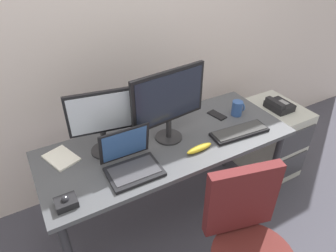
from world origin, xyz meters
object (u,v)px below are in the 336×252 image
(cell_phone, at_px, (217,115))
(banana, at_px, (199,148))
(monitor_main, at_px, (169,101))
(trackball_mouse, at_px, (66,202))
(coffee_mug, at_px, (237,108))
(monitor_side, at_px, (101,119))
(laptop, at_px, (131,161))
(paper_notepad, at_px, (61,158))
(file_cabinet, at_px, (270,139))
(desk_phone, at_px, (279,105))
(keyboard, at_px, (240,132))

(cell_phone, height_order, banana, banana)
(monitor_main, bearing_deg, banana, -65.25)
(monitor_main, height_order, trackball_mouse, monitor_main)
(coffee_mug, bearing_deg, monitor_side, 176.11)
(monitor_main, relative_size, cell_phone, 3.73)
(laptop, bearing_deg, coffee_mug, 9.86)
(banana, bearing_deg, paper_notepad, 155.70)
(laptop, relative_size, coffee_mug, 2.77)
(trackball_mouse, bearing_deg, paper_notepad, 81.08)
(paper_notepad, bearing_deg, coffee_mug, -5.89)
(monitor_main, xyz_separation_m, cell_phone, (0.45, 0.07, -0.28))
(file_cabinet, distance_m, coffee_mug, 0.68)
(desk_phone, xyz_separation_m, paper_notepad, (-1.75, 0.12, 0.07))
(desk_phone, height_order, trackball_mouse, trackball_mouse)
(keyboard, height_order, laptop, laptop)
(monitor_main, relative_size, keyboard, 1.26)
(laptop, distance_m, paper_notepad, 0.45)
(file_cabinet, relative_size, monitor_main, 1.24)
(keyboard, height_order, paper_notepad, keyboard)
(cell_phone, bearing_deg, coffee_mug, -35.23)
(desk_phone, distance_m, monitor_main, 1.12)
(file_cabinet, distance_m, banana, 1.10)
(desk_phone, height_order, paper_notepad, paper_notepad)
(monitor_side, xyz_separation_m, cell_phone, (0.87, -0.01, -0.24))
(monitor_side, height_order, paper_notepad, monitor_side)
(desk_phone, xyz_separation_m, monitor_side, (-1.48, 0.06, 0.31))
(keyboard, distance_m, banana, 0.35)
(keyboard, bearing_deg, monitor_side, 162.80)
(trackball_mouse, bearing_deg, laptop, 13.17)
(laptop, height_order, cell_phone, laptop)
(file_cabinet, xyz_separation_m, monitor_side, (-1.49, 0.04, 0.67))
(laptop, bearing_deg, keyboard, -2.74)
(keyboard, distance_m, laptop, 0.79)
(file_cabinet, xyz_separation_m, banana, (-0.98, -0.25, 0.45))
(laptop, bearing_deg, cell_phone, 15.66)
(coffee_mug, xyz_separation_m, paper_notepad, (-1.27, 0.13, -0.05))
(file_cabinet, bearing_deg, laptop, -172.36)
(trackball_mouse, height_order, banana, trackball_mouse)
(desk_phone, relative_size, paper_notepad, 0.96)
(file_cabinet, relative_size, desk_phone, 3.29)
(monitor_side, height_order, trackball_mouse, monitor_side)
(monitor_main, bearing_deg, file_cabinet, 1.84)
(monitor_main, relative_size, trackball_mouse, 4.81)
(desk_phone, bearing_deg, file_cabinet, 63.22)
(monitor_main, bearing_deg, desk_phone, 0.97)
(monitor_side, relative_size, trackball_mouse, 3.81)
(keyboard, relative_size, cell_phone, 2.95)
(file_cabinet, height_order, coffee_mug, coffee_mug)
(coffee_mug, bearing_deg, cell_phone, 156.11)
(monitor_main, bearing_deg, cell_phone, 8.46)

